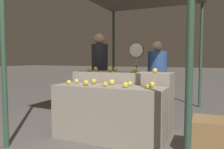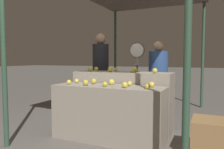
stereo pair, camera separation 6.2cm
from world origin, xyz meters
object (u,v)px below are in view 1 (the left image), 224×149
at_px(person_vendor_at_scale, 157,75).
at_px(produce_scale, 136,64).
at_px(wooden_crate_side, 213,139).
at_px(person_customer_left, 100,68).

bearing_deg(person_vendor_at_scale, produce_scale, 40.53).
bearing_deg(wooden_crate_side, person_customer_left, 149.36).
xyz_separation_m(person_vendor_at_scale, person_customer_left, (-1.22, -0.22, 0.13)).
height_order(person_vendor_at_scale, person_customer_left, person_customer_left).
bearing_deg(person_customer_left, person_vendor_at_scale, -179.04).
bearing_deg(produce_scale, wooden_crate_side, -41.17).
distance_m(person_customer_left, wooden_crate_side, 2.75).
xyz_separation_m(produce_scale, person_vendor_at_scale, (0.34, 0.35, -0.22)).
bearing_deg(person_vendor_at_scale, wooden_crate_side, 118.36).
height_order(produce_scale, person_customer_left, person_customer_left).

